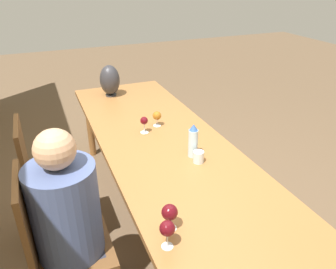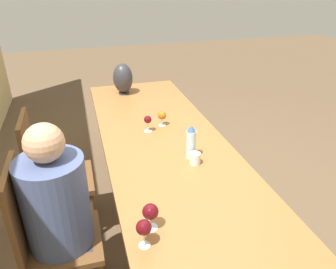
# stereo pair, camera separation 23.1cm
# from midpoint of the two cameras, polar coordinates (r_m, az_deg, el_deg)

# --- Properties ---
(ground_plane) EXTENTS (14.00, 14.00, 0.00)m
(ground_plane) POSITION_cam_midpoint_polar(r_m,az_deg,el_deg) (2.79, -2.44, -15.63)
(ground_plane) COLOR brown
(dining_table) EXTENTS (2.98, 0.90, 0.74)m
(dining_table) POSITION_cam_midpoint_polar(r_m,az_deg,el_deg) (2.39, -2.76, -3.56)
(dining_table) COLOR #936033
(dining_table) RESTS_ON ground_plane
(water_bottle) EXTENTS (0.07, 0.07, 0.24)m
(water_bottle) POSITION_cam_midpoint_polar(r_m,az_deg,el_deg) (2.19, 1.39, -1.20)
(water_bottle) COLOR silver
(water_bottle) RESTS_ON dining_table
(water_tumbler) EXTENTS (0.07, 0.07, 0.08)m
(water_tumbler) POSITION_cam_midpoint_polar(r_m,az_deg,el_deg) (2.16, 2.29, -4.01)
(water_tumbler) COLOR silver
(water_tumbler) RESTS_ON dining_table
(vase) EXTENTS (0.20, 0.20, 0.31)m
(vase) POSITION_cam_midpoint_polar(r_m,az_deg,el_deg) (3.34, -12.09, 9.20)
(vase) COLOR #2D2D33
(vase) RESTS_ON dining_table
(wine_glass_0) EXTENTS (0.08, 0.08, 0.14)m
(wine_glass_0) POSITION_cam_midpoint_polar(r_m,az_deg,el_deg) (1.62, -3.92, -13.59)
(wine_glass_0) COLOR silver
(wine_glass_0) RESTS_ON dining_table
(wine_glass_1) EXTENTS (0.06, 0.06, 0.13)m
(wine_glass_1) POSITION_cam_midpoint_polar(r_m,az_deg,el_deg) (2.53, -6.80, 2.23)
(wine_glass_1) COLOR silver
(wine_glass_1) RESTS_ON dining_table
(wine_glass_2) EXTENTS (0.07, 0.07, 0.12)m
(wine_glass_2) POSITION_cam_midpoint_polar(r_m,az_deg,el_deg) (2.64, -4.45, 3.17)
(wine_glass_2) COLOR silver
(wine_glass_2) RESTS_ON dining_table
(wine_glass_5) EXTENTS (0.07, 0.07, 0.15)m
(wine_glass_5) POSITION_cam_midpoint_polar(r_m,az_deg,el_deg) (1.53, -4.63, -16.24)
(wine_glass_5) COLOR silver
(wine_glass_5) RESTS_ON dining_table
(chair_near) EXTENTS (0.44, 0.44, 0.99)m
(chair_near) POSITION_cam_midpoint_polar(r_m,az_deg,el_deg) (2.05, -22.03, -17.49)
(chair_near) COLOR brown
(chair_near) RESTS_ON ground_plane
(chair_far) EXTENTS (0.44, 0.44, 0.99)m
(chair_far) POSITION_cam_midpoint_polar(r_m,az_deg,el_deg) (2.57, -22.66, -7.58)
(chair_far) COLOR brown
(chair_far) RESTS_ON ground_plane
(person_near) EXTENTS (0.37, 0.37, 1.22)m
(person_near) POSITION_cam_midpoint_polar(r_m,az_deg,el_deg) (1.96, -19.92, -14.40)
(person_near) COLOR #2D2D38
(person_near) RESTS_ON ground_plane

